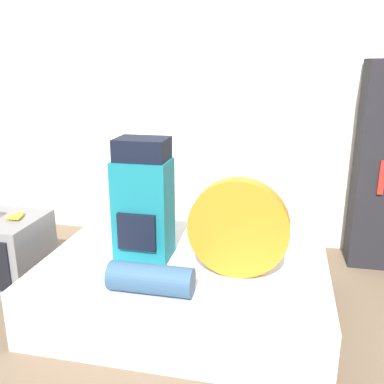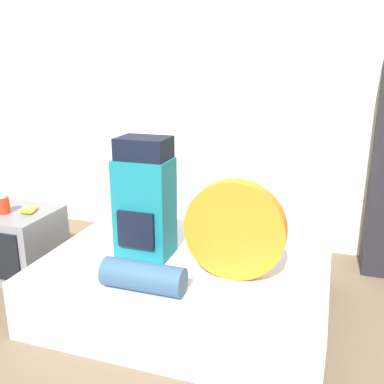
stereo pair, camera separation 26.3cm
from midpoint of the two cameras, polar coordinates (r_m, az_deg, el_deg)
wall_back at (r=3.80m, az=5.34°, el=12.44°), size 8.00×0.05×2.60m
bed at (r=2.89m, az=1.90°, el=-12.13°), size 1.79×1.31×0.38m
backpack at (r=2.72m, az=-3.60°, el=-1.11°), size 0.35×0.29×0.78m
tent_bag at (r=2.49m, az=8.76°, el=-5.08°), size 0.59×0.11×0.59m
sleeping_roll at (r=2.40m, az=-3.35°, el=-11.27°), size 0.47×0.17×0.17m
television at (r=3.54m, az=-20.03°, el=-6.39°), size 0.54×0.55×0.50m
canister at (r=3.44m, az=-21.91°, el=-1.63°), size 0.09×0.09×0.14m
banana_bunch at (r=3.42m, az=-18.68°, el=-2.30°), size 0.12×0.16×0.03m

